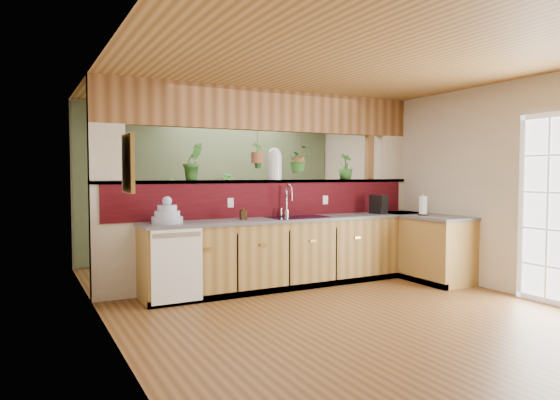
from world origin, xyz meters
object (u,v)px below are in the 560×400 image
faucet (288,199)px  paper_towel (423,206)px  glass_jar (275,164)px  shelving_console (209,231)px  dish_stack (167,215)px  soap_dispenser (243,213)px  coffee_maker (379,205)px

faucet → paper_towel: (1.75, -0.70, -0.11)m
glass_jar → shelving_console: (-0.26, 1.90, -1.11)m
dish_stack → soap_dispenser: bearing=1.6°
dish_stack → shelving_console: dish_stack is taller
dish_stack → shelving_console: size_ratio=0.22×
shelving_console → coffee_maker: bearing=-60.3°
glass_jar → shelving_console: bearing=97.9°
faucet → shelving_console: (-0.35, 2.12, -0.63)m
glass_jar → soap_dispenser: bearing=-150.5°
dish_stack → coffee_maker: (3.06, -0.03, 0.03)m
dish_stack → glass_jar: glass_jar is taller
faucet → soap_dispenser: size_ratio=2.53×
faucet → dish_stack: faucet is taller
faucet → shelving_console: bearing=99.3°
dish_stack → shelving_console: (1.33, 2.28, -0.50)m
coffee_maker → paper_towel: paper_towel is taller
faucet → glass_jar: size_ratio=1.00×
soap_dispenser → faucet: bearing=10.9°
faucet → dish_stack: 1.69m
soap_dispenser → shelving_console: size_ratio=0.10×
soap_dispenser → coffee_maker: size_ratio=0.64×
soap_dispenser → coffee_maker: (2.09, -0.06, 0.04)m
dish_stack → soap_dispenser: (0.97, 0.03, -0.01)m
soap_dispenser → shelving_console: soap_dispenser is taller
coffee_maker → shelving_console: size_ratio=0.16×
coffee_maker → glass_jar: size_ratio=0.62×
coffee_maker → soap_dispenser: bearing=166.2°
faucet → coffee_maker: bearing=-8.1°
faucet → dish_stack: size_ratio=1.22×
coffee_maker → paper_towel: bearing=-66.2°
paper_towel → dish_stack: bearing=171.1°
dish_stack → faucet: bearing=5.6°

